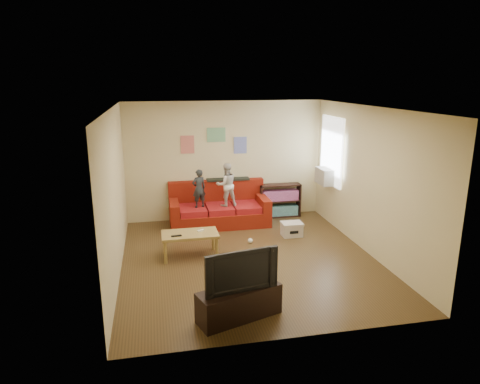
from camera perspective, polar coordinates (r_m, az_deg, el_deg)
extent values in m
cube|color=#513A1E|center=(7.86, 1.18, -8.93)|extent=(4.50, 5.00, 0.01)
cube|color=white|center=(7.21, 1.30, 11.19)|extent=(4.50, 5.00, 0.01)
cube|color=beige|center=(9.82, -2.00, 4.19)|extent=(4.50, 0.01, 2.70)
cube|color=beige|center=(5.11, 7.49, -6.05)|extent=(4.50, 0.01, 2.70)
cube|color=beige|center=(7.27, -16.36, -0.21)|extent=(0.01, 5.00, 2.70)
cube|color=beige|center=(8.20, 16.79, 1.43)|extent=(0.01, 5.00, 2.70)
cube|color=maroon|center=(9.60, -2.78, -3.39)|extent=(2.18, 0.98, 0.33)
cube|color=maroon|center=(9.84, -3.17, -0.12)|extent=(2.18, 0.20, 0.60)
cube|color=maroon|center=(9.42, -8.79, -2.00)|extent=(0.20, 0.98, 0.27)
cube|color=maroon|center=(9.70, 3.00, -1.34)|extent=(0.20, 0.98, 0.27)
cube|color=maroon|center=(9.39, -6.33, -2.42)|extent=(0.57, 0.74, 0.13)
cube|color=maroon|center=(9.46, -2.73, -2.21)|extent=(0.57, 0.74, 0.13)
cube|color=maroon|center=(9.56, 0.80, -2.01)|extent=(0.57, 0.74, 0.13)
cube|color=black|center=(9.80, -1.62, 1.71)|extent=(0.98, 0.24, 0.04)
imported|color=#24292C|center=(9.25, -5.50, 0.47)|extent=(0.35, 0.28, 0.84)
imported|color=silver|center=(9.31, -1.83, 0.98)|extent=(0.51, 0.43, 0.95)
cube|color=#9F8343|center=(7.85, -6.69, -5.63)|extent=(1.01, 0.56, 0.05)
cylinder|color=#9F8343|center=(7.70, -9.90, -7.99)|extent=(0.06, 0.06, 0.41)
cylinder|color=#9F8343|center=(7.77, -3.11, -7.57)|extent=(0.06, 0.06, 0.41)
cylinder|color=#9F8343|center=(8.13, -10.01, -6.76)|extent=(0.06, 0.06, 0.41)
cylinder|color=#9F8343|center=(8.19, -3.59, -6.38)|extent=(0.06, 0.06, 0.41)
cube|color=black|center=(7.71, -8.48, -5.79)|extent=(0.19, 0.06, 0.02)
cube|color=white|center=(7.90, -5.28, -5.15)|extent=(0.13, 0.08, 0.03)
cube|color=black|center=(10.01, 2.70, -1.27)|extent=(0.03, 0.29, 0.78)
cube|color=black|center=(10.27, 7.82, -0.96)|extent=(0.03, 0.29, 0.78)
cube|color=black|center=(10.24, 5.25, -3.13)|extent=(0.97, 0.29, 0.03)
cube|color=black|center=(10.03, 5.35, 0.95)|extent=(0.97, 0.29, 0.03)
cube|color=black|center=(10.13, 5.30, -1.12)|extent=(0.92, 0.29, 0.02)
cube|color=teal|center=(10.20, 5.26, -2.43)|extent=(0.86, 0.25, 0.23)
cube|color=#8C3F7D|center=(10.09, 5.31, -0.41)|extent=(0.86, 0.25, 0.23)
cube|color=white|center=(9.59, 12.12, 5.37)|extent=(0.04, 1.08, 1.48)
cube|color=#B7B2A3|center=(9.65, 11.29, 2.08)|extent=(0.28, 0.55, 0.35)
cube|color=#D87266|center=(9.63, -7.02, 6.29)|extent=(0.30, 0.01, 0.40)
cube|color=#72B27F|center=(9.68, -3.19, 7.62)|extent=(0.42, 0.01, 0.32)
cube|color=#727FCC|center=(9.81, 0.03, 6.26)|extent=(0.30, 0.01, 0.38)
cube|color=silver|center=(8.97, 6.91, -5.10)|extent=(0.40, 0.30, 0.24)
cube|color=silver|center=(8.92, 6.94, -4.22)|extent=(0.42, 0.32, 0.05)
cube|color=black|center=(8.83, 7.23, -5.37)|extent=(0.18, 0.00, 0.06)
cube|color=black|center=(5.99, -0.12, -14.61)|extent=(1.22, 0.74, 0.43)
imported|color=black|center=(5.76, -0.12, -10.19)|extent=(1.02, 0.32, 0.58)
sphere|color=white|center=(8.55, 1.38, -6.51)|extent=(0.10, 0.10, 0.10)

